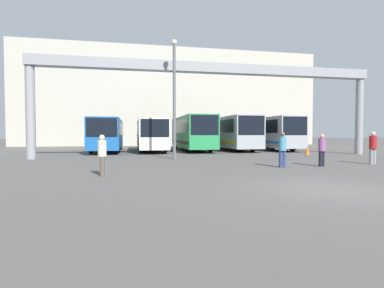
{
  "coord_description": "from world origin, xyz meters",
  "views": [
    {
      "loc": [
        -5.91,
        -8.0,
        1.7
      ],
      "look_at": [
        -1.08,
        16.02,
        0.84
      ],
      "focal_mm": 28.0,
      "sensor_mm": 36.0,
      "label": 1
    }
  ],
  "objects_px": {
    "bus_slot_1": "(151,133)",
    "bus_slot_2": "(192,131)",
    "traffic_cone": "(307,150)",
    "pedestrian_mid_left": "(373,147)",
    "pedestrian_near_left": "(282,149)",
    "lamp_post": "(174,94)",
    "pedestrian_mid_right": "(322,149)",
    "bus_slot_4": "(269,132)",
    "pedestrian_far_center": "(102,154)",
    "bus_slot_3": "(231,131)",
    "bus_slot_0": "(107,133)"
  },
  "relations": [
    {
      "from": "bus_slot_0",
      "to": "bus_slot_3",
      "type": "xyz_separation_m",
      "value": [
        12.29,
        -0.06,
        0.18
      ]
    },
    {
      "from": "pedestrian_near_left",
      "to": "lamp_post",
      "type": "relative_size",
      "value": 0.23
    },
    {
      "from": "pedestrian_mid_right",
      "to": "traffic_cone",
      "type": "relative_size",
      "value": 2.47
    },
    {
      "from": "bus_slot_3",
      "to": "pedestrian_mid_left",
      "type": "height_order",
      "value": "bus_slot_3"
    },
    {
      "from": "lamp_post",
      "to": "bus_slot_1",
      "type": "bearing_deg",
      "value": 95.63
    },
    {
      "from": "pedestrian_mid_left",
      "to": "traffic_cone",
      "type": "height_order",
      "value": "pedestrian_mid_left"
    },
    {
      "from": "bus_slot_4",
      "to": "lamp_post",
      "type": "distance_m",
      "value": 14.99
    },
    {
      "from": "pedestrian_mid_right",
      "to": "pedestrian_far_center",
      "type": "height_order",
      "value": "pedestrian_mid_right"
    },
    {
      "from": "pedestrian_mid_left",
      "to": "bus_slot_0",
      "type": "bearing_deg",
      "value": 141.14
    },
    {
      "from": "bus_slot_2",
      "to": "bus_slot_3",
      "type": "xyz_separation_m",
      "value": [
        4.1,
        0.06,
        -0.01
      ]
    },
    {
      "from": "bus_slot_2",
      "to": "lamp_post",
      "type": "bearing_deg",
      "value": -107.95
    },
    {
      "from": "bus_slot_1",
      "to": "bus_slot_2",
      "type": "bearing_deg",
      "value": -0.49
    },
    {
      "from": "bus_slot_3",
      "to": "lamp_post",
      "type": "xyz_separation_m",
      "value": [
        -7.23,
        -9.74,
        2.38
      ]
    },
    {
      "from": "bus_slot_1",
      "to": "lamp_post",
      "type": "bearing_deg",
      "value": -84.37
    },
    {
      "from": "traffic_cone",
      "to": "pedestrian_mid_left",
      "type": "bearing_deg",
      "value": -96.46
    },
    {
      "from": "pedestrian_near_left",
      "to": "bus_slot_3",
      "type": "bearing_deg",
      "value": -97.72
    },
    {
      "from": "bus_slot_3",
      "to": "traffic_cone",
      "type": "height_order",
      "value": "bus_slot_3"
    },
    {
      "from": "bus_slot_0",
      "to": "lamp_post",
      "type": "bearing_deg",
      "value": -62.73
    },
    {
      "from": "pedestrian_mid_right",
      "to": "lamp_post",
      "type": "height_order",
      "value": "lamp_post"
    },
    {
      "from": "bus_slot_3",
      "to": "pedestrian_near_left",
      "type": "distance_m",
      "value": 15.98
    },
    {
      "from": "bus_slot_0",
      "to": "bus_slot_1",
      "type": "distance_m",
      "value": 4.1
    },
    {
      "from": "pedestrian_mid_right",
      "to": "lamp_post",
      "type": "xyz_separation_m",
      "value": [
        -6.82,
        5.96,
        3.41
      ]
    },
    {
      "from": "bus_slot_2",
      "to": "lamp_post",
      "type": "distance_m",
      "value": 10.46
    },
    {
      "from": "bus_slot_1",
      "to": "bus_slot_4",
      "type": "bearing_deg",
      "value": -0.93
    },
    {
      "from": "pedestrian_mid_left",
      "to": "pedestrian_near_left",
      "type": "xyz_separation_m",
      "value": [
        -5.66,
        -0.45,
        -0.01
      ]
    },
    {
      "from": "bus_slot_3",
      "to": "pedestrian_mid_right",
      "type": "distance_m",
      "value": 15.74
    },
    {
      "from": "bus_slot_4",
      "to": "pedestrian_far_center",
      "type": "bearing_deg",
      "value": -132.18
    },
    {
      "from": "traffic_cone",
      "to": "bus_slot_2",
      "type": "bearing_deg",
      "value": 136.53
    },
    {
      "from": "bus_slot_0",
      "to": "traffic_cone",
      "type": "height_order",
      "value": "bus_slot_0"
    },
    {
      "from": "pedestrian_mid_right",
      "to": "bus_slot_4",
      "type": "bearing_deg",
      "value": -118.37
    },
    {
      "from": "bus_slot_0",
      "to": "pedestrian_mid_left",
      "type": "height_order",
      "value": "bus_slot_0"
    },
    {
      "from": "pedestrian_mid_left",
      "to": "bus_slot_4",
      "type": "bearing_deg",
      "value": 92.14
    },
    {
      "from": "bus_slot_0",
      "to": "pedestrian_mid_right",
      "type": "relative_size",
      "value": 6.62
    },
    {
      "from": "bus_slot_4",
      "to": "pedestrian_near_left",
      "type": "height_order",
      "value": "bus_slot_4"
    },
    {
      "from": "bus_slot_2",
      "to": "bus_slot_1",
      "type": "bearing_deg",
      "value": 179.51
    },
    {
      "from": "pedestrian_near_left",
      "to": "pedestrian_far_center",
      "type": "relative_size",
      "value": 1.08
    },
    {
      "from": "bus_slot_4",
      "to": "pedestrian_far_center",
      "type": "xyz_separation_m",
      "value": [
        -15.27,
        -16.85,
        -1.02
      ]
    },
    {
      "from": "bus_slot_3",
      "to": "pedestrian_near_left",
      "type": "xyz_separation_m",
      "value": [
        -2.63,
        -15.73,
        -0.97
      ]
    },
    {
      "from": "bus_slot_2",
      "to": "bus_slot_4",
      "type": "relative_size",
      "value": 1.03
    },
    {
      "from": "bus_slot_1",
      "to": "pedestrian_mid_right",
      "type": "relative_size",
      "value": 6.52
    },
    {
      "from": "bus_slot_3",
      "to": "pedestrian_far_center",
      "type": "xyz_separation_m",
      "value": [
        -11.18,
        -17.07,
        -1.04
      ]
    },
    {
      "from": "pedestrian_mid_left",
      "to": "pedestrian_mid_right",
      "type": "bearing_deg",
      "value": -166.83
    },
    {
      "from": "pedestrian_far_center",
      "to": "traffic_cone",
      "type": "bearing_deg",
      "value": -60.7
    },
    {
      "from": "bus_slot_4",
      "to": "pedestrian_far_center",
      "type": "distance_m",
      "value": 22.77
    },
    {
      "from": "bus_slot_1",
      "to": "pedestrian_mid_left",
      "type": "xyz_separation_m",
      "value": [
        11.22,
        -15.26,
        -0.75
      ]
    },
    {
      "from": "pedestrian_mid_right",
      "to": "pedestrian_far_center",
      "type": "xyz_separation_m",
      "value": [
        -10.76,
        -1.37,
        -0.01
      ]
    },
    {
      "from": "pedestrian_mid_right",
      "to": "bus_slot_1",
      "type": "bearing_deg",
      "value": -75.76
    },
    {
      "from": "bus_slot_4",
      "to": "pedestrian_mid_left",
      "type": "xyz_separation_m",
      "value": [
        -1.07,
        -15.06,
        -0.94
      ]
    },
    {
      "from": "bus_slot_2",
      "to": "pedestrian_mid_left",
      "type": "distance_m",
      "value": 16.84
    },
    {
      "from": "bus_slot_2",
      "to": "bus_slot_3",
      "type": "relative_size",
      "value": 0.99
    }
  ]
}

